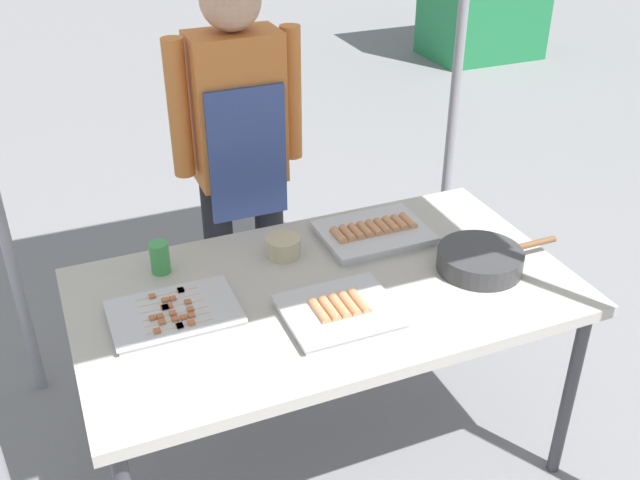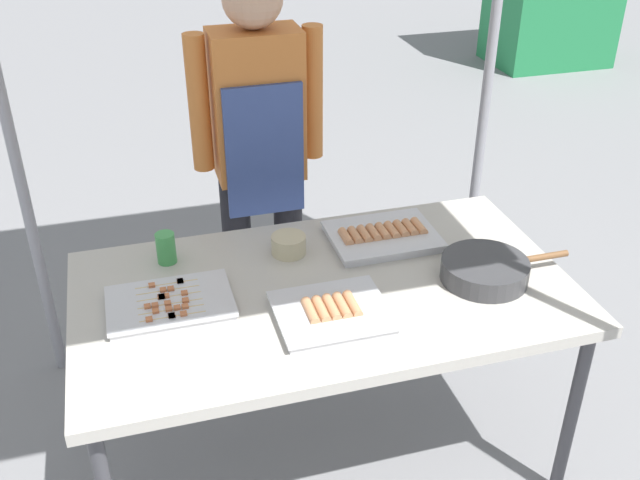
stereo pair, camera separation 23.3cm
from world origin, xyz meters
The scene contains 9 objects.
ground_plane centered at (0.00, 0.00, 0.00)m, with size 18.00×18.00×0.00m, color slate.
stall_table centered at (0.00, 0.00, 0.70)m, with size 1.60×0.90×0.75m.
tray_grilled_sausages centered at (0.28, 0.23, 0.77)m, with size 0.38×0.29×0.05m.
tray_meat_skewers centered at (-0.49, 0.02, 0.77)m, with size 0.38×0.26×0.04m.
tray_pork_links centered at (-0.02, -0.16, 0.77)m, with size 0.34×0.29×0.05m.
cooking_wok centered at (0.52, -0.10, 0.79)m, with size 0.45×0.29×0.07m.
condiment_bowl centered at (-0.06, 0.24, 0.78)m, with size 0.12×0.12×0.07m, color #BFB28C.
drink_cup_near_edge centered at (-0.47, 0.30, 0.80)m, with size 0.07×0.07×0.11m, color #3F994C.
vendor_woman centered at (-0.05, 0.74, 0.96)m, with size 0.52×0.23×1.62m.
Camera 1 is at (-0.78, -1.81, 2.09)m, focal length 41.22 mm.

